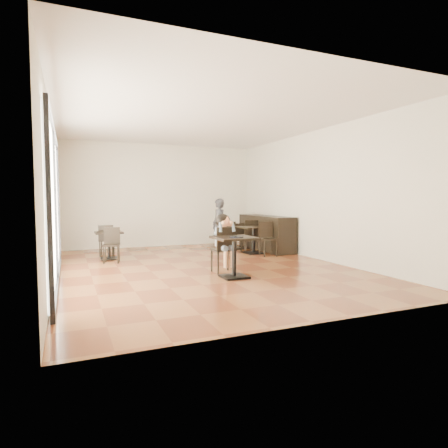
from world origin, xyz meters
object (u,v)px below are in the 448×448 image
chair_mid_a (249,235)px  chair_back_a (228,234)px  adult_patron (219,225)px  chair_left_a (107,240)px  child_chair (223,250)px  cafe_table_left (109,245)px  child (223,244)px  chair_mid_b (268,239)px  child_table (234,257)px  chair_left_b (111,245)px  chair_back_b (243,238)px  cafe_table_back (235,238)px  cafe_table_mid (253,240)px

chair_mid_a → chair_back_a: (-0.23, 1.04, -0.05)m
adult_patron → chair_left_a: adult_patron is taller
child_chair → cafe_table_left: 3.30m
child → chair_mid_b: size_ratio=1.33×
child_chair → adult_patron: bearing=-110.3°
child_table → child_chair: bearing=90.0°
chair_mid_b → chair_back_a: chair_mid_b is taller
child → cafe_table_left: bearing=126.9°
child_chair → cafe_table_left: (-1.98, 2.64, -0.13)m
chair_left_b → chair_back_b: size_ratio=1.05×
child_table → chair_mid_a: 3.75m
child_chair → cafe_table_back: child_chair is taller
cafe_table_left → chair_back_b: size_ratio=0.87×
cafe_table_mid → chair_back_a: 1.59m
chair_mid_a → chair_back_a: chair_mid_a is taller
child_table → child: size_ratio=0.66×
cafe_table_back → chair_left_a: (-3.68, 0.03, 0.08)m
cafe_table_mid → cafe_table_back: (-0.08, 1.04, -0.04)m
cafe_table_left → chair_back_a: size_ratio=0.87×
cafe_table_mid → chair_left_b: 3.76m
chair_back_a → chair_mid_a: bearing=97.7°
adult_patron → child: bearing=-25.0°
chair_left_b → cafe_table_back: bearing=28.3°
child_chair → chair_mid_b: child_chair is taller
child_table → child_chair: child_chair is taller
cafe_table_left → chair_left_b: 0.55m
cafe_table_left → chair_back_a: bearing=16.1°
child_table → adult_patron: adult_patron is taller
chair_left_b → child: bearing=-34.4°
child_chair → cafe_table_mid: (1.78, 2.11, -0.10)m
child_chair → chair_back_a: size_ratio=1.20×
adult_patron → cafe_table_back: size_ratio=2.29×
child_table → child: child is taller
chair_mid_a → chair_left_b: 3.95m
cafe_table_mid → chair_back_b: 0.50m
chair_left_a → chair_mid_a: bearing=-175.5°
cafe_table_left → chair_left_b: (0.00, -0.55, 0.07)m
adult_patron → cafe_table_left: size_ratio=2.19×
child_chair → chair_left_b: size_ratio=1.15×
adult_patron → chair_back_b: (0.65, -0.25, -0.36)m
cafe_table_mid → cafe_table_left: size_ratio=1.08×
child_chair → cafe_table_left: size_ratio=1.38×
adult_patron → chair_left_b: 3.15m
child_table → cafe_table_mid: (1.78, 2.66, -0.02)m
child_chair → child_table: bearing=90.0°
cafe_table_back → chair_mid_b: bearing=-81.9°
child_table → cafe_table_mid: size_ratio=1.06×
chair_left_a → adult_patron: bearing=-174.2°
child_chair → chair_mid_b: (1.93, 1.56, -0.03)m
chair_mid_a → chair_left_b: size_ratio=1.08×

